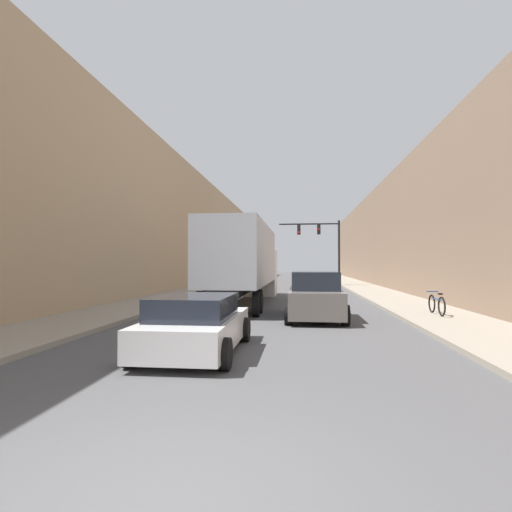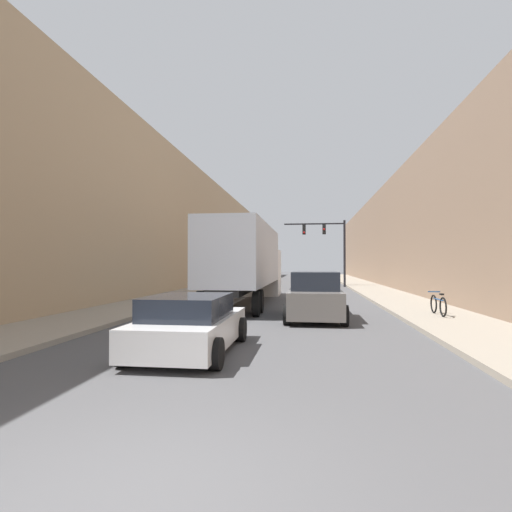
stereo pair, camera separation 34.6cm
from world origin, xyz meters
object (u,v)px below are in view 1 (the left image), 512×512
object	(u,v)px
semi_truck	(246,261)
sedan_car	(196,325)
parked_bicycle	(437,304)
traffic_signal_gantry	(325,241)
suv_car	(315,296)

from	to	relation	value
semi_truck	sedan_car	xyz separation A→B (m)	(0.42, -11.83, -1.59)
parked_bicycle	sedan_car	bearing A→B (deg)	-138.61
traffic_signal_gantry	parked_bicycle	distance (m)	21.35
suv_car	traffic_signal_gantry	distance (m)	21.65
sedan_car	parked_bicycle	xyz separation A→B (m)	(7.61, 6.71, -0.12)
suv_car	traffic_signal_gantry	size ratio (longest dim) A/B	0.80
traffic_signal_gantry	parked_bicycle	xyz separation A→B (m)	(2.94, -20.84, -3.60)
parked_bicycle	suv_car	bearing A→B (deg)	-173.98
semi_truck	traffic_signal_gantry	size ratio (longest dim) A/B	2.20
suv_car	sedan_car	bearing A→B (deg)	-115.70
parked_bicycle	semi_truck	bearing A→B (deg)	147.45
sedan_car	suv_car	xyz separation A→B (m)	(2.99, 6.22, 0.19)
semi_truck	suv_car	bearing A→B (deg)	-58.71
sedan_car	traffic_signal_gantry	world-z (taller)	traffic_signal_gantry
suv_car	parked_bicycle	bearing A→B (deg)	6.02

